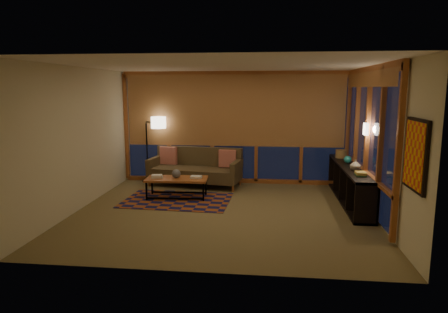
# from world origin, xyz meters

# --- Properties ---
(floor) EXTENTS (5.50, 5.00, 0.01)m
(floor) POSITION_xyz_m (0.00, 0.00, 0.00)
(floor) COLOR olive
(floor) RESTS_ON ground
(ceiling) EXTENTS (5.50, 5.00, 0.01)m
(ceiling) POSITION_xyz_m (0.00, 0.00, 2.70)
(ceiling) COLOR #F1E6CF
(ceiling) RESTS_ON walls
(walls) EXTENTS (5.51, 5.01, 2.70)m
(walls) POSITION_xyz_m (0.00, 0.00, 1.35)
(walls) COLOR beige
(walls) RESTS_ON floor
(window_wall_back) EXTENTS (5.30, 0.16, 2.60)m
(window_wall_back) POSITION_xyz_m (0.00, 2.43, 1.35)
(window_wall_back) COLOR #9F4F23
(window_wall_back) RESTS_ON walls
(window_wall_right) EXTENTS (0.16, 3.70, 2.60)m
(window_wall_right) POSITION_xyz_m (2.68, 0.60, 1.35)
(window_wall_right) COLOR #9F4F23
(window_wall_right) RESTS_ON walls
(wall_art) EXTENTS (0.06, 0.74, 0.94)m
(wall_art) POSITION_xyz_m (2.71, -1.85, 1.45)
(wall_art) COLOR red
(wall_art) RESTS_ON walls
(wall_sconce) EXTENTS (0.12, 0.18, 0.22)m
(wall_sconce) POSITION_xyz_m (2.62, 0.45, 1.55)
(wall_sconce) COLOR white
(wall_sconce) RESTS_ON walls
(sofa) EXTENTS (2.25, 1.18, 0.88)m
(sofa) POSITION_xyz_m (-0.90, 2.00, 0.44)
(sofa) COLOR #4D422C
(sofa) RESTS_ON floor
(pillow_left) EXTENTS (0.45, 0.22, 0.43)m
(pillow_left) POSITION_xyz_m (-1.61, 2.33, 0.65)
(pillow_left) COLOR #AF0402
(pillow_left) RESTS_ON sofa
(pillow_right) EXTENTS (0.41, 0.14, 0.41)m
(pillow_right) POSITION_xyz_m (-0.13, 2.07, 0.64)
(pillow_right) COLOR #AF0402
(pillow_right) RESTS_ON sofa
(area_rug) EXTENTS (2.23, 1.54, 0.01)m
(area_rug) POSITION_xyz_m (-1.03, 0.68, 0.01)
(area_rug) COLOR #944318
(area_rug) RESTS_ON floor
(coffee_table) EXTENTS (1.32, 0.66, 0.43)m
(coffee_table) POSITION_xyz_m (-1.08, 0.89, 0.21)
(coffee_table) COLOR #9F4F23
(coffee_table) RESTS_ON floor
(book_stack_a) EXTENTS (0.29, 0.25, 0.07)m
(book_stack_a) POSITION_xyz_m (-1.50, 0.85, 0.47)
(book_stack_a) COLOR white
(book_stack_a) RESTS_ON coffee_table
(book_stack_b) EXTENTS (0.24, 0.19, 0.05)m
(book_stack_b) POSITION_xyz_m (-0.67, 0.95, 0.45)
(book_stack_b) COLOR white
(book_stack_b) RESTS_ON coffee_table
(ceramic_pot) EXTENTS (0.22, 0.22, 0.19)m
(ceramic_pot) POSITION_xyz_m (-1.09, 0.91, 0.52)
(ceramic_pot) COLOR #2D2D35
(ceramic_pot) RESTS_ON coffee_table
(floor_lamp) EXTENTS (0.64, 0.53, 1.63)m
(floor_lamp) POSITION_xyz_m (-2.16, 2.33, 0.82)
(floor_lamp) COLOR black
(floor_lamp) RESTS_ON floor
(bookshelf) EXTENTS (0.40, 2.97, 0.74)m
(bookshelf) POSITION_xyz_m (2.49, 1.00, 0.37)
(bookshelf) COLOR black
(bookshelf) RESTS_ON floor
(basket) EXTENTS (0.30, 0.30, 0.18)m
(basket) POSITION_xyz_m (2.47, 1.98, 0.84)
(basket) COLOR #8F5F3A
(basket) RESTS_ON bookshelf
(teal_bowl) EXTENTS (0.18, 0.18, 0.16)m
(teal_bowl) POSITION_xyz_m (2.49, 1.31, 0.82)
(teal_bowl) COLOR teal
(teal_bowl) RESTS_ON bookshelf
(vase) EXTENTS (0.21, 0.21, 0.21)m
(vase) POSITION_xyz_m (2.49, 0.55, 0.85)
(vase) COLOR tan
(vase) RESTS_ON bookshelf
(shelf_book_stack) EXTENTS (0.25, 0.30, 0.08)m
(shelf_book_stack) POSITION_xyz_m (2.49, 0.09, 0.78)
(shelf_book_stack) COLOR white
(shelf_book_stack) RESTS_ON bookshelf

